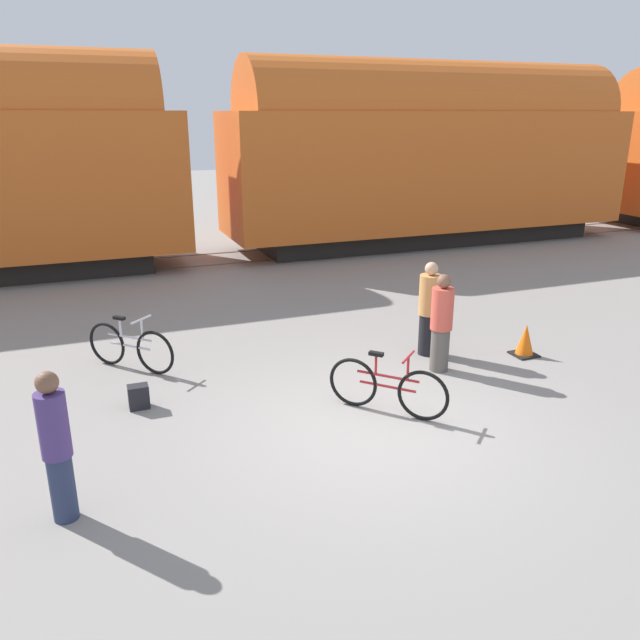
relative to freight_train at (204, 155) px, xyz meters
The scene contains 11 objects.
ground_plane 11.05m from the freight_train, 90.00° to the right, with size 80.00×80.00×0.00m, color gray.
freight_train is the anchor object (origin of this frame).
rail_near 2.94m from the freight_train, 90.00° to the right, with size 66.84×0.07×0.01m, color #4C4238.
rail_far 2.94m from the freight_train, 90.00° to the left, with size 66.84×0.07×0.01m, color #4C4238.
bicycle_silver 8.34m from the freight_train, 110.44° to the right, with size 1.22×1.25×0.89m.
bicycle_maroon 10.63m from the freight_train, 88.07° to the right, with size 1.21×1.29×0.89m.
person_in_tan 9.06m from the freight_train, 76.87° to the right, with size 0.37×0.37×1.61m.
person_in_red 9.69m from the freight_train, 78.97° to the right, with size 0.35×0.35×1.59m.
person_in_purple 12.06m from the freight_train, 108.51° to the right, with size 0.29×0.29×1.62m.
backpack 9.77m from the freight_train, 107.48° to the right, with size 0.28×0.20×0.34m.
traffic_cone 10.23m from the freight_train, 69.17° to the right, with size 0.40×0.40×0.55m.
Camera 1 is at (-3.31, -6.57, 3.92)m, focal length 35.00 mm.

